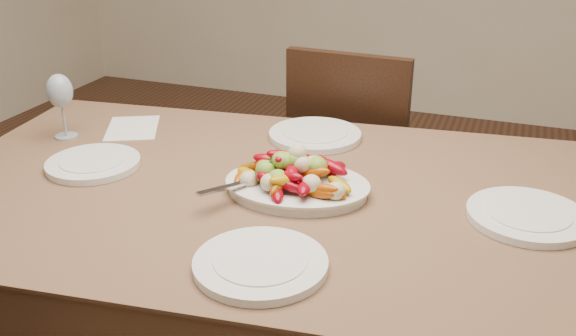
# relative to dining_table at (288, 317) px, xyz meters

# --- Properties ---
(dining_table) EXTENTS (1.95, 1.25, 0.76)m
(dining_table) POSITION_rel_dining_table_xyz_m (0.00, 0.00, 0.00)
(dining_table) COLOR brown
(dining_table) RESTS_ON ground
(chair_far) EXTENTS (0.44, 0.44, 0.95)m
(chair_far) POSITION_rel_dining_table_xyz_m (-0.02, 0.83, 0.10)
(chair_far) COLOR black
(chair_far) RESTS_ON ground
(serving_platter) EXTENTS (0.37, 0.29, 0.02)m
(serving_platter) POSITION_rel_dining_table_xyz_m (0.02, -0.00, 0.39)
(serving_platter) COLOR white
(serving_platter) RESTS_ON dining_table
(roasted_vegetables) EXTENTS (0.30, 0.22, 0.09)m
(roasted_vegetables) POSITION_rel_dining_table_xyz_m (0.02, -0.00, 0.45)
(roasted_vegetables) COLOR maroon
(roasted_vegetables) RESTS_ON serving_platter
(serving_spoon) EXTENTS (0.28, 0.18, 0.03)m
(serving_spoon) POSITION_rel_dining_table_xyz_m (-0.04, -0.05, 0.43)
(serving_spoon) COLOR #9EA0A8
(serving_spoon) RESTS_ON serving_platter
(plate_left) EXTENTS (0.25, 0.25, 0.02)m
(plate_left) POSITION_rel_dining_table_xyz_m (-0.54, -0.04, 0.39)
(plate_left) COLOR white
(plate_left) RESTS_ON dining_table
(plate_right) EXTENTS (0.27, 0.27, 0.02)m
(plate_right) POSITION_rel_dining_table_xyz_m (0.56, 0.05, 0.39)
(plate_right) COLOR white
(plate_right) RESTS_ON dining_table
(plate_far) EXTENTS (0.27, 0.27, 0.02)m
(plate_far) POSITION_rel_dining_table_xyz_m (-0.05, 0.36, 0.39)
(plate_far) COLOR white
(plate_far) RESTS_ON dining_table
(plate_near) EXTENTS (0.27, 0.27, 0.02)m
(plate_near) POSITION_rel_dining_table_xyz_m (0.07, -0.34, 0.39)
(plate_near) COLOR white
(plate_near) RESTS_ON dining_table
(wine_glass) EXTENTS (0.08, 0.08, 0.20)m
(wine_glass) POSITION_rel_dining_table_xyz_m (-0.74, 0.11, 0.48)
(wine_glass) COLOR #8C99A5
(wine_glass) RESTS_ON dining_table
(menu_card) EXTENTS (0.23, 0.25, 0.00)m
(menu_card) POSITION_rel_dining_table_xyz_m (-0.60, 0.24, 0.38)
(menu_card) COLOR silver
(menu_card) RESTS_ON dining_table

